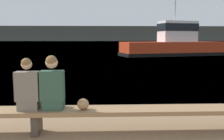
{
  "coord_description": "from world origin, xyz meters",
  "views": [
    {
      "loc": [
        0.41,
        -1.37,
        1.77
      ],
      "look_at": [
        0.71,
        6.16,
        0.81
      ],
      "focal_mm": 40.0,
      "sensor_mm": 36.0,
      "label": 1
    }
  ],
  "objects_px": {
    "person_left": "(28,88)",
    "tugboat_red": "(174,45)",
    "bench_main": "(36,114)",
    "person_right": "(53,86)",
    "shopping_bag": "(83,104)"
  },
  "relations": [
    {
      "from": "shopping_bag",
      "to": "tugboat_red",
      "type": "relative_size",
      "value": 0.02
    },
    {
      "from": "person_left",
      "to": "tugboat_red",
      "type": "bearing_deg",
      "value": 67.37
    },
    {
      "from": "person_right",
      "to": "shopping_bag",
      "type": "distance_m",
      "value": 0.66
    },
    {
      "from": "bench_main",
      "to": "tugboat_red",
      "type": "distance_m",
      "value": 22.6
    },
    {
      "from": "person_left",
      "to": "shopping_bag",
      "type": "xyz_separation_m",
      "value": [
        1.0,
        -0.02,
        -0.31
      ]
    },
    {
      "from": "person_right",
      "to": "tugboat_red",
      "type": "height_order",
      "value": "tugboat_red"
    },
    {
      "from": "bench_main",
      "to": "person_right",
      "type": "bearing_deg",
      "value": -0.5
    },
    {
      "from": "person_right",
      "to": "shopping_bag",
      "type": "bearing_deg",
      "value": -2.09
    },
    {
      "from": "bench_main",
      "to": "person_right",
      "type": "height_order",
      "value": "person_right"
    },
    {
      "from": "tugboat_red",
      "to": "bench_main",
      "type": "bearing_deg",
      "value": 143.72
    },
    {
      "from": "bench_main",
      "to": "person_right",
      "type": "distance_m",
      "value": 0.61
    },
    {
      "from": "person_left",
      "to": "shopping_bag",
      "type": "relative_size",
      "value": 4.46
    },
    {
      "from": "person_right",
      "to": "shopping_bag",
      "type": "relative_size",
      "value": 4.68
    },
    {
      "from": "shopping_bag",
      "to": "person_right",
      "type": "bearing_deg",
      "value": 177.91
    },
    {
      "from": "person_left",
      "to": "person_right",
      "type": "distance_m",
      "value": 0.45
    }
  ]
}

